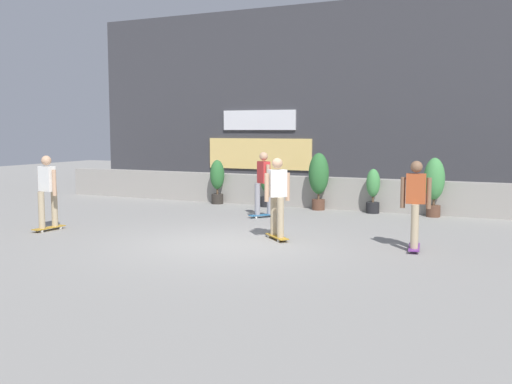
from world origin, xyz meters
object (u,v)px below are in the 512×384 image
at_px(skater_far_right, 416,201).
at_px(skater_far_left, 277,195).
at_px(potted_plant_2, 319,177).
at_px(skater_by_wall_left, 264,181).
at_px(potted_plant_0, 217,179).
at_px(potted_plant_1, 266,185).
at_px(potted_plant_4, 434,182).
at_px(potted_plant_3, 373,190).
at_px(skater_foreground, 47,189).

bearing_deg(skater_far_right, skater_far_left, -178.36).
bearing_deg(skater_far_right, potted_plant_2, 127.11).
bearing_deg(skater_by_wall_left, skater_far_right, -31.42).
relative_size(potted_plant_2, skater_far_left, 0.95).
distance_m(potted_plant_0, potted_plant_2, 3.27).
relative_size(potted_plant_1, skater_far_right, 0.71).
relative_size(potted_plant_4, skater_far_left, 0.91).
height_order(potted_plant_2, potted_plant_3, potted_plant_2).
distance_m(potted_plant_3, skater_far_right, 4.98).
height_order(potted_plant_2, skater_by_wall_left, skater_by_wall_left).
relative_size(potted_plant_1, potted_plant_3, 1.00).
relative_size(potted_plant_0, potted_plant_3, 1.11).
distance_m(potted_plant_3, skater_foreground, 8.35).
xyz_separation_m(skater_foreground, skater_far_left, (5.11, 1.16, 0.00)).
bearing_deg(skater_far_left, skater_foreground, -167.22).
distance_m(potted_plant_0, potted_plant_3, 4.82).
bearing_deg(skater_foreground, potted_plant_0, 78.78).
bearing_deg(skater_far_right, skater_by_wall_left, 148.58).
distance_m(potted_plant_1, potted_plant_4, 4.78).
bearing_deg(potted_plant_4, skater_foreground, -142.43).
relative_size(potted_plant_3, skater_foreground, 0.71).
height_order(potted_plant_3, potted_plant_4, potted_plant_4).
height_order(potted_plant_1, potted_plant_2, potted_plant_2).
xyz_separation_m(potted_plant_1, skater_by_wall_left, (0.79, -1.96, 0.29)).
bearing_deg(potted_plant_4, skater_far_left, -117.83).
height_order(potted_plant_0, skater_by_wall_left, skater_by_wall_left).
bearing_deg(potted_plant_1, potted_plant_3, 0.00).
relative_size(skater_by_wall_left, skater_far_left, 1.00).
xyz_separation_m(potted_plant_1, skater_foreground, (-2.80, -5.83, 0.29)).
bearing_deg(potted_plant_1, skater_far_right, -42.04).
distance_m(potted_plant_1, potted_plant_2, 1.64).
bearing_deg(potted_plant_1, potted_plant_0, -180.00).
bearing_deg(potted_plant_0, potted_plant_4, 0.00).
bearing_deg(potted_plant_0, potted_plant_1, 0.00).
relative_size(potted_plant_0, skater_far_right, 0.79).
distance_m(potted_plant_0, skater_far_left, 6.12).
bearing_deg(skater_foreground, potted_plant_3, 44.29).
bearing_deg(potted_plant_3, potted_plant_2, 180.00).
bearing_deg(potted_plant_2, potted_plant_3, 0.00).
bearing_deg(skater_foreground, potted_plant_1, 64.33).
bearing_deg(skater_far_left, potted_plant_1, 116.33).
xyz_separation_m(potted_plant_0, skater_far_left, (3.96, -4.67, 0.18)).
height_order(potted_plant_4, skater_foreground, skater_foreground).
xyz_separation_m(skater_by_wall_left, skater_foreground, (-3.59, -3.87, 0.00)).
relative_size(potted_plant_0, skater_foreground, 0.79).
distance_m(potted_plant_2, skater_far_right, 5.75).
relative_size(potted_plant_2, skater_foreground, 0.95).
distance_m(potted_plant_2, skater_by_wall_left, 2.13).
xyz_separation_m(skater_far_right, skater_far_left, (-2.78, -0.08, 0.00)).
bearing_deg(potted_plant_2, skater_far_left, -81.56).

